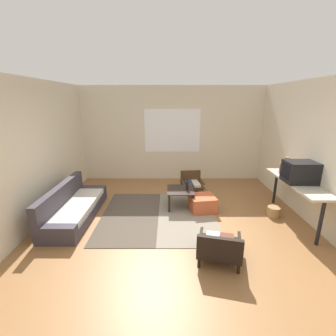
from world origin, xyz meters
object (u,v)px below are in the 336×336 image
at_px(armchair_by_window, 192,182).
at_px(wicker_basket, 274,212).
at_px(armchair_striped_foreground, 220,247).
at_px(glass_bottle, 188,185).
at_px(coffee_table, 181,193).
at_px(crt_television, 301,172).
at_px(clay_vase, 286,168).
at_px(console_shelf, 297,185).
at_px(couch, 74,208).
at_px(ottoman_orange, 203,203).

distance_m(armchair_by_window, wicker_basket, 2.10).
xyz_separation_m(armchair_striped_foreground, glass_bottle, (-0.33, 1.85, 0.27)).
distance_m(coffee_table, wicker_basket, 1.96).
relative_size(coffee_table, crt_television, 1.15).
bearing_deg(wicker_basket, clay_vase, 48.01).
relative_size(coffee_table, glass_bottle, 2.56).
distance_m(console_shelf, wicker_basket, 0.72).
relative_size(couch, console_shelf, 1.13).
bearing_deg(wicker_basket, ottoman_orange, 169.02).
bearing_deg(coffee_table, clay_vase, -3.49).
distance_m(clay_vase, wicker_basket, 0.95).
relative_size(console_shelf, glass_bottle, 7.13).
bearing_deg(coffee_table, ottoman_orange, -21.15).
height_order(armchair_by_window, wicker_basket, armchair_by_window).
xyz_separation_m(coffee_table, wicker_basket, (1.89, -0.46, -0.24)).
height_order(coffee_table, armchair_striped_foreground, armchair_striped_foreground).
distance_m(console_shelf, crt_television, 0.28).
bearing_deg(crt_television, armchair_by_window, 138.58).
height_order(couch, crt_television, crt_television).
bearing_deg(console_shelf, coffee_table, 164.19).
relative_size(armchair_by_window, ottoman_orange, 1.13).
height_order(ottoman_orange, wicker_basket, ottoman_orange).
bearing_deg(armchair_by_window, coffee_table, -109.68).
height_order(glass_bottle, wicker_basket, glass_bottle).
height_order(couch, glass_bottle, couch).
bearing_deg(crt_television, clay_vase, 89.66).
height_order(couch, ottoman_orange, couch).
height_order(ottoman_orange, glass_bottle, glass_bottle).
xyz_separation_m(ottoman_orange, glass_bottle, (-0.32, 0.17, 0.35)).
bearing_deg(armchair_by_window, ottoman_orange, -83.77).
relative_size(ottoman_orange, glass_bottle, 2.08).
height_order(ottoman_orange, console_shelf, console_shelf).
xyz_separation_m(armchair_by_window, ottoman_orange, (0.12, -1.13, -0.08)).
relative_size(coffee_table, armchair_striped_foreground, 0.83).
distance_m(coffee_table, glass_bottle, 0.23).
bearing_deg(couch, coffee_table, 12.92).
relative_size(crt_television, clay_vase, 1.58).
relative_size(coffee_table, clay_vase, 1.83).
xyz_separation_m(armchair_by_window, wicker_basket, (1.55, -1.41, -0.14)).
bearing_deg(armchair_striped_foreground, crt_television, 34.77).
xyz_separation_m(console_shelf, glass_bottle, (-2.04, 0.61, -0.23)).
height_order(coffee_table, clay_vase, clay_vase).
distance_m(armchair_striped_foreground, clay_vase, 2.52).
bearing_deg(armchair_by_window, couch, -150.09).
bearing_deg(console_shelf, clay_vase, 90.00).
xyz_separation_m(crt_television, glass_bottle, (-2.03, 0.66, -0.51)).
bearing_deg(armchair_striped_foreground, ottoman_orange, 90.46).
xyz_separation_m(console_shelf, crt_television, (-0.00, -0.05, 0.28)).
xyz_separation_m(coffee_table, armchair_by_window, (0.34, 0.95, -0.09)).
bearing_deg(armchair_striped_foreground, console_shelf, 35.83).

